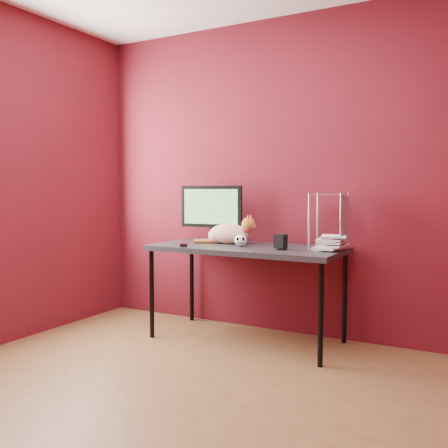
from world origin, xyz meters
The scene contains 11 objects.
room centered at (0.00, 0.00, 1.45)m, with size 3.52×3.52×2.61m.
desk centered at (-0.15, 1.37, 0.70)m, with size 1.50×0.70×0.75m.
monitor centered at (-0.56, 1.53, 1.01)m, with size 0.55×0.20×0.47m.
cat centered at (-0.35, 1.45, 0.83)m, with size 0.51×0.21×0.24m.
skull_mug centered at (-0.17, 1.32, 0.80)m, with size 0.10×0.11×0.09m.
speaker centered at (0.17, 1.28, 0.80)m, with size 0.10×0.10×0.11m.
book_stack centered at (0.42, 1.44, 1.36)m, with size 0.24×0.28×1.21m.
wire_rack centered at (0.45, 1.55, 0.96)m, with size 0.25×0.21×0.42m.
pocket_knife centered at (-0.65, 1.25, 0.76)m, with size 0.07×0.02×0.01m, color #B30D29.
black_gadget centered at (-0.55, 1.08, 0.76)m, with size 0.05×0.03×0.02m, color black.
washer centered at (0.03, 1.08, 0.75)m, with size 0.04×0.04×0.00m, color silver.
Camera 1 is at (1.55, -2.12, 1.19)m, focal length 40.00 mm.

